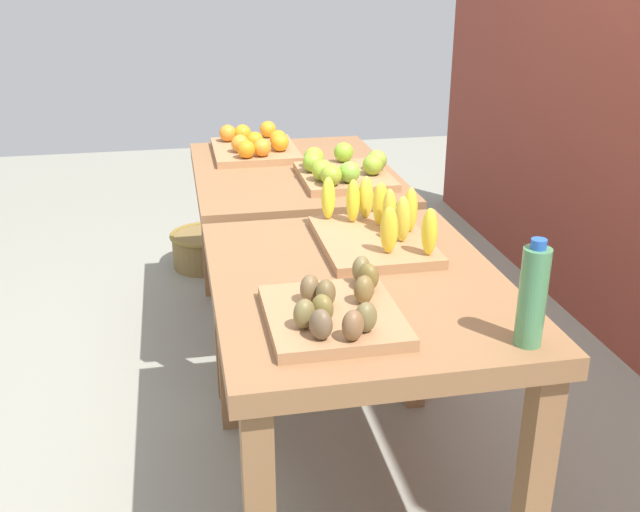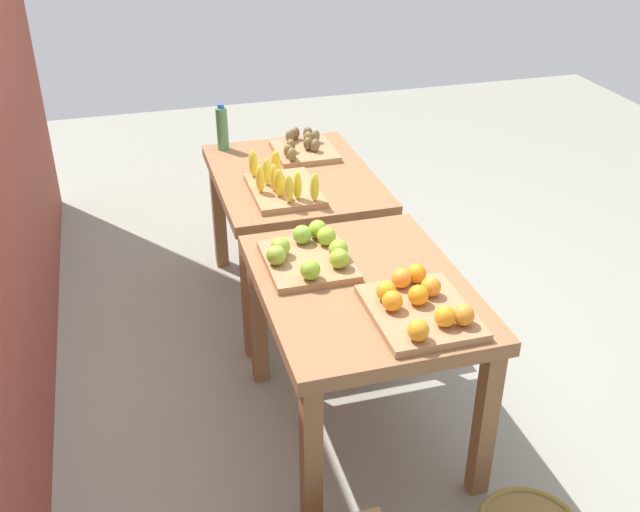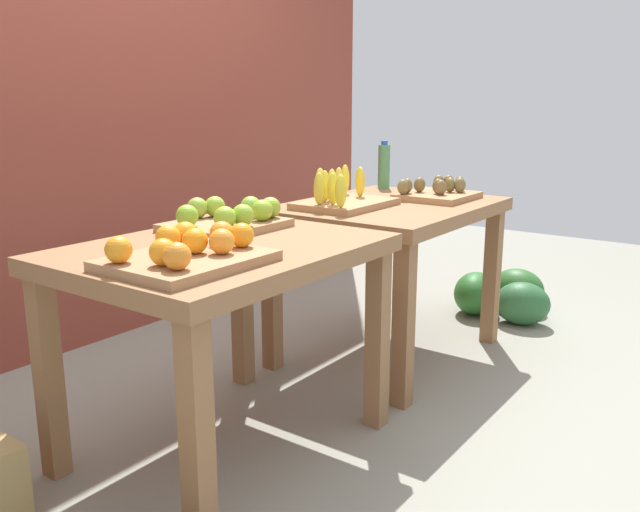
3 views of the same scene
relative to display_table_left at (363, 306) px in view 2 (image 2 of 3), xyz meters
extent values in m
plane|color=gray|center=(0.56, 0.00, -0.64)|extent=(8.00, 8.00, 0.00)
cube|color=#8E623E|center=(0.00, 0.00, 0.08)|extent=(1.04, 0.80, 0.06)
cube|color=#8E623E|center=(-0.46, -0.34, -0.29)|extent=(0.07, 0.07, 0.69)
cube|color=#8E623E|center=(0.46, -0.34, -0.29)|extent=(0.07, 0.07, 0.69)
cube|color=#8E623E|center=(-0.46, 0.34, -0.29)|extent=(0.07, 0.07, 0.69)
cube|color=#8E623E|center=(0.46, 0.34, -0.29)|extent=(0.07, 0.07, 0.69)
cube|color=#8E623E|center=(1.12, 0.00, 0.08)|extent=(1.04, 0.80, 0.06)
cube|color=#8E623E|center=(0.66, -0.34, -0.29)|extent=(0.07, 0.07, 0.69)
cube|color=#8E623E|center=(1.58, -0.34, -0.29)|extent=(0.07, 0.07, 0.69)
cube|color=#8E623E|center=(0.66, 0.34, -0.29)|extent=(0.07, 0.07, 0.69)
cube|color=#8E623E|center=(1.58, 0.34, -0.29)|extent=(0.07, 0.07, 0.69)
cube|color=#A97950|center=(-0.27, -0.13, 0.12)|extent=(0.44, 0.36, 0.03)
sphere|color=orange|center=(-0.39, -0.17, 0.18)|extent=(0.09, 0.09, 0.08)
sphere|color=orange|center=(-0.44, -0.04, 0.18)|extent=(0.09, 0.09, 0.08)
sphere|color=orange|center=(-0.24, -0.13, 0.18)|extent=(0.11, 0.11, 0.08)
sphere|color=orange|center=(-0.18, -0.03, 0.18)|extent=(0.10, 0.10, 0.08)
sphere|color=orange|center=(-0.40, -0.23, 0.18)|extent=(0.10, 0.10, 0.08)
sphere|color=orange|center=(-0.19, -0.20, 0.18)|extent=(0.10, 0.10, 0.08)
sphere|color=orange|center=(-0.09, -0.18, 0.18)|extent=(0.10, 0.10, 0.08)
sphere|color=orange|center=(-0.25, -0.02, 0.18)|extent=(0.09, 0.09, 0.08)
sphere|color=orange|center=(-0.11, -0.11, 0.18)|extent=(0.10, 0.10, 0.08)
cube|color=#A97950|center=(0.20, 0.17, 0.12)|extent=(0.40, 0.34, 0.03)
sphere|color=#8EB037|center=(0.19, 0.30, 0.18)|extent=(0.11, 0.11, 0.08)
sphere|color=#8EB332|center=(0.25, 0.27, 0.18)|extent=(0.11, 0.11, 0.08)
sphere|color=#94BC30|center=(0.29, 0.07, 0.18)|extent=(0.10, 0.10, 0.08)
sphere|color=#92B130|center=(0.36, 0.08, 0.18)|extent=(0.08, 0.08, 0.08)
sphere|color=#87BD2E|center=(0.04, 0.20, 0.18)|extent=(0.11, 0.11, 0.08)
sphere|color=#90BE30|center=(0.09, 0.07, 0.18)|extent=(0.09, 0.09, 0.08)
sphere|color=#82BE3C|center=(0.33, 0.16, 0.18)|extent=(0.11, 0.11, 0.08)
sphere|color=#8ABA2F|center=(0.17, 0.05, 0.18)|extent=(0.11, 0.11, 0.08)
cube|color=#A97950|center=(0.90, 0.10, 0.12)|extent=(0.44, 0.32, 0.03)
ellipsoid|color=yellow|center=(0.80, 0.15, 0.21)|extent=(0.05, 0.06, 0.14)
ellipsoid|color=yellow|center=(0.71, 0.00, 0.21)|extent=(0.07, 0.06, 0.14)
ellipsoid|color=yellow|center=(0.87, 0.22, 0.21)|extent=(0.06, 0.06, 0.14)
ellipsoid|color=yellow|center=(1.03, 0.11, 0.21)|extent=(0.06, 0.06, 0.14)
ellipsoid|color=yellow|center=(0.76, 0.07, 0.21)|extent=(0.06, 0.06, 0.14)
ellipsoid|color=yellow|center=(0.87, 0.16, 0.21)|extent=(0.06, 0.05, 0.14)
ellipsoid|color=yellow|center=(0.73, 0.12, 0.21)|extent=(0.06, 0.06, 0.14)
ellipsoid|color=yellow|center=(0.95, 0.17, 0.21)|extent=(0.07, 0.06, 0.14)
ellipsoid|color=yellow|center=(1.07, 0.22, 0.21)|extent=(0.06, 0.05, 0.14)
cube|color=#A97950|center=(1.36, -0.12, 0.12)|extent=(0.36, 0.32, 0.03)
ellipsoid|color=olive|center=(1.42, -0.16, 0.18)|extent=(0.07, 0.07, 0.07)
ellipsoid|color=brown|center=(1.48, -0.07, 0.18)|extent=(0.07, 0.07, 0.07)
ellipsoid|color=brown|center=(1.44, -0.21, 0.18)|extent=(0.07, 0.07, 0.07)
ellipsoid|color=brown|center=(1.34, -0.04, 0.18)|extent=(0.07, 0.07, 0.07)
ellipsoid|color=brown|center=(1.26, -0.01, 0.18)|extent=(0.07, 0.07, 0.07)
ellipsoid|color=brown|center=(1.21, -0.02, 0.18)|extent=(0.07, 0.07, 0.07)
ellipsoid|color=brown|center=(1.49, -0.18, 0.18)|extent=(0.07, 0.07, 0.07)
ellipsoid|color=brown|center=(1.51, -0.11, 0.18)|extent=(0.07, 0.07, 0.07)
ellipsoid|color=brown|center=(1.34, -0.14, 0.18)|extent=(0.07, 0.07, 0.07)
ellipsoid|color=brown|center=(1.30, -0.17, 0.18)|extent=(0.07, 0.07, 0.07)
cylinder|color=#4C8C59|center=(1.55, 0.29, 0.23)|extent=(0.06, 0.06, 0.23)
cylinder|color=blue|center=(1.55, 0.29, 0.35)|extent=(0.04, 0.04, 0.02)
ellipsoid|color=#2C6229|center=(2.18, -0.27, -0.51)|extent=(0.26, 0.32, 0.25)
ellipsoid|color=#286A29|center=(1.97, -0.10, -0.52)|extent=(0.37, 0.31, 0.24)
ellipsoid|color=#2B6235|center=(1.94, -0.39, -0.52)|extent=(0.30, 0.35, 0.24)
camera|label=1|loc=(2.93, -0.47, 0.94)|focal=41.86mm
camera|label=2|loc=(-2.34, 0.84, 1.65)|focal=41.97mm
camera|label=3|loc=(-1.56, -1.54, 0.58)|focal=37.31mm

